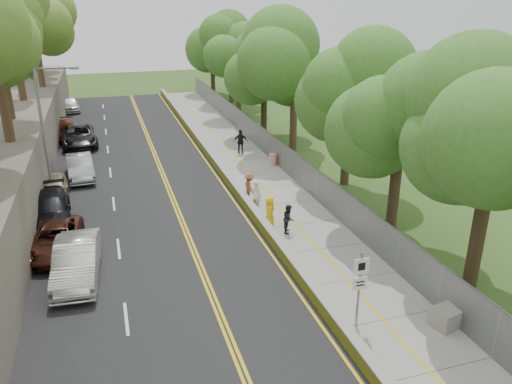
{
  "coord_description": "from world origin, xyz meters",
  "views": [
    {
      "loc": [
        -7.16,
        -16.85,
        11.57
      ],
      "look_at": [
        0.5,
        8.0,
        1.4
      ],
      "focal_mm": 35.0,
      "sensor_mm": 36.0,
      "label": 1
    }
  ],
  "objects_px": {
    "streetlight": "(46,125)",
    "painter_0": "(270,211)",
    "person_far": "(241,142)",
    "car_1": "(77,261)",
    "car_2": "(56,239)",
    "signpost": "(360,282)",
    "concrete_block": "(447,317)",
    "construction_barrel": "(273,160)"
  },
  "relations": [
    {
      "from": "streetlight",
      "to": "painter_0",
      "type": "height_order",
      "value": "streetlight"
    },
    {
      "from": "streetlight",
      "to": "person_far",
      "type": "distance_m",
      "value": 14.95
    },
    {
      "from": "streetlight",
      "to": "car_1",
      "type": "xyz_separation_m",
      "value": [
        1.46,
        -10.3,
        -3.76
      ]
    },
    {
      "from": "streetlight",
      "to": "car_2",
      "type": "xyz_separation_m",
      "value": [
        0.43,
        -7.43,
        -3.94
      ]
    },
    {
      "from": "signpost",
      "to": "concrete_block",
      "type": "relative_size",
      "value": 2.76
    },
    {
      "from": "signpost",
      "to": "concrete_block",
      "type": "height_order",
      "value": "signpost"
    },
    {
      "from": "signpost",
      "to": "person_far",
      "type": "xyz_separation_m",
      "value": [
        1.81,
        22.74,
        -0.96
      ]
    },
    {
      "from": "signpost",
      "to": "car_2",
      "type": "xyz_separation_m",
      "value": [
        -11.08,
        9.58,
        -1.26
      ]
    },
    {
      "from": "construction_barrel",
      "to": "concrete_block",
      "type": "relative_size",
      "value": 0.76
    },
    {
      "from": "streetlight",
      "to": "construction_barrel",
      "type": "bearing_deg",
      "value": 8.26
    },
    {
      "from": "construction_barrel",
      "to": "painter_0",
      "type": "distance_m",
      "value": 10.44
    },
    {
      "from": "construction_barrel",
      "to": "car_1",
      "type": "relative_size",
      "value": 0.17
    },
    {
      "from": "construction_barrel",
      "to": "car_2",
      "type": "height_order",
      "value": "car_2"
    },
    {
      "from": "painter_0",
      "to": "person_far",
      "type": "bearing_deg",
      "value": 0.34
    },
    {
      "from": "construction_barrel",
      "to": "person_far",
      "type": "height_order",
      "value": "person_far"
    },
    {
      "from": "car_1",
      "to": "painter_0",
      "type": "xyz_separation_m",
      "value": [
        9.75,
        2.63,
        0.01
      ]
    },
    {
      "from": "streetlight",
      "to": "car_1",
      "type": "distance_m",
      "value": 11.07
    },
    {
      "from": "construction_barrel",
      "to": "painter_0",
      "type": "xyz_separation_m",
      "value": [
        -3.55,
        -9.81,
        0.4
      ]
    },
    {
      "from": "streetlight",
      "to": "person_far",
      "type": "relative_size",
      "value": 4.19
    },
    {
      "from": "concrete_block",
      "to": "painter_0",
      "type": "xyz_separation_m",
      "value": [
        -3.55,
        10.33,
        0.46
      ]
    },
    {
      "from": "streetlight",
      "to": "car_1",
      "type": "relative_size",
      "value": 1.57
    },
    {
      "from": "streetlight",
      "to": "concrete_block",
      "type": "distance_m",
      "value": 23.66
    },
    {
      "from": "construction_barrel",
      "to": "painter_0",
      "type": "height_order",
      "value": "painter_0"
    },
    {
      "from": "concrete_block",
      "to": "car_1",
      "type": "distance_m",
      "value": 15.37
    },
    {
      "from": "construction_barrel",
      "to": "concrete_block",
      "type": "distance_m",
      "value": 20.14
    },
    {
      "from": "car_1",
      "to": "car_2",
      "type": "xyz_separation_m",
      "value": [
        -1.03,
        2.87,
        -0.17
      ]
    },
    {
      "from": "concrete_block",
      "to": "painter_0",
      "type": "relative_size",
      "value": 0.67
    },
    {
      "from": "person_far",
      "to": "car_2",
      "type": "bearing_deg",
      "value": 62.79
    },
    {
      "from": "car_1",
      "to": "painter_0",
      "type": "height_order",
      "value": "painter_0"
    },
    {
      "from": "streetlight",
      "to": "car_2",
      "type": "height_order",
      "value": "streetlight"
    },
    {
      "from": "signpost",
      "to": "car_1",
      "type": "relative_size",
      "value": 0.61
    },
    {
      "from": "construction_barrel",
      "to": "concrete_block",
      "type": "bearing_deg",
      "value": -90.0
    },
    {
      "from": "construction_barrel",
      "to": "car_1",
      "type": "xyz_separation_m",
      "value": [
        -13.3,
        -12.45,
        0.4
      ]
    },
    {
      "from": "construction_barrel",
      "to": "person_far",
      "type": "distance_m",
      "value": 3.89
    },
    {
      "from": "construction_barrel",
      "to": "car_2",
      "type": "relative_size",
      "value": 0.18
    },
    {
      "from": "concrete_block",
      "to": "signpost",
      "type": "bearing_deg",
      "value": 163.15
    },
    {
      "from": "streetlight",
      "to": "car_2",
      "type": "bearing_deg",
      "value": -86.65
    },
    {
      "from": "concrete_block",
      "to": "person_far",
      "type": "relative_size",
      "value": 0.59
    },
    {
      "from": "person_far",
      "to": "signpost",
      "type": "bearing_deg",
      "value": 102.66
    },
    {
      "from": "concrete_block",
      "to": "car_1",
      "type": "relative_size",
      "value": 0.22
    },
    {
      "from": "construction_barrel",
      "to": "car_1",
      "type": "height_order",
      "value": "car_1"
    },
    {
      "from": "car_1",
      "to": "painter_0",
      "type": "bearing_deg",
      "value": 18.43
    }
  ]
}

